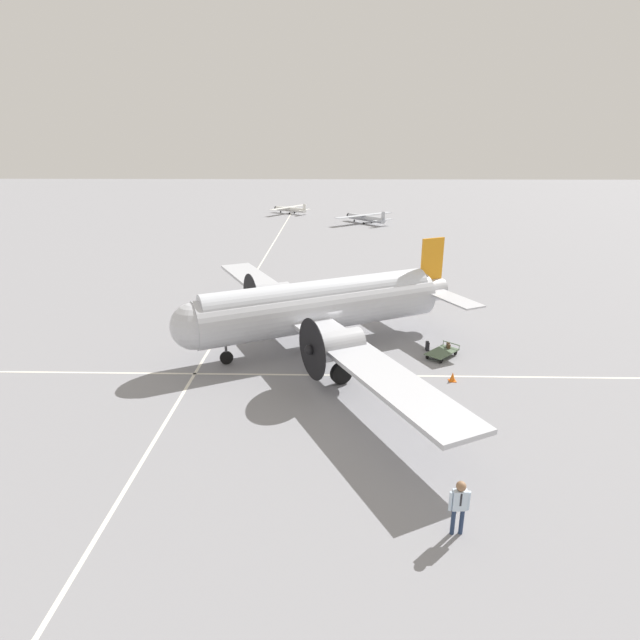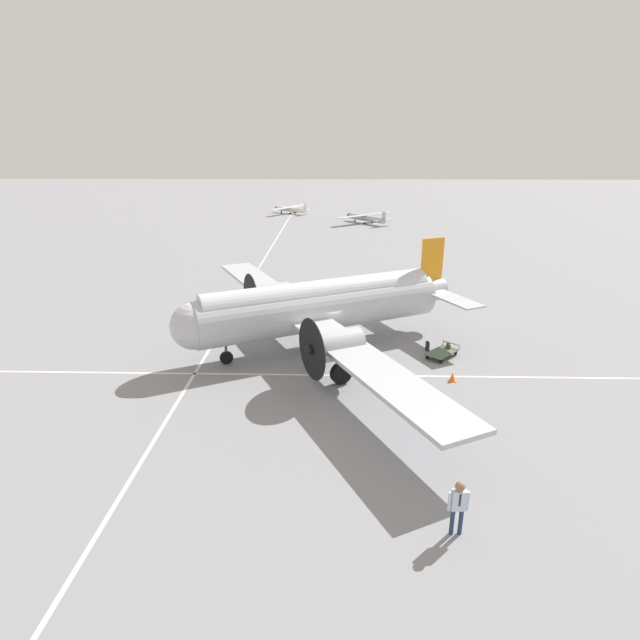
% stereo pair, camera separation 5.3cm
% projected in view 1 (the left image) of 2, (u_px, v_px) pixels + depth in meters
% --- Properties ---
extents(ground_plane, '(300.00, 300.00, 0.00)m').
position_uv_depth(ground_plane, '(320.00, 347.00, 28.78)').
color(ground_plane, gray).
extents(apron_line_eastwest, '(120.00, 0.16, 0.01)m').
position_uv_depth(apron_line_eastwest, '(211.00, 346.00, 28.92)').
color(apron_line_eastwest, silver).
rests_on(apron_line_eastwest, ground_plane).
extents(apron_line_northsouth, '(0.16, 120.00, 0.01)m').
position_uv_depth(apron_line_northsouth, '(318.00, 375.00, 25.28)').
color(apron_line_northsouth, silver).
rests_on(apron_line_northsouth, ground_plane).
extents(airliner_main, '(25.43, 17.16, 5.75)m').
position_uv_depth(airliner_main, '(313.00, 307.00, 27.78)').
color(airliner_main, silver).
rests_on(airliner_main, ground_plane).
extents(crew_foreground, '(0.30, 0.63, 1.85)m').
position_uv_depth(crew_foreground, '(459.00, 502.00, 14.60)').
color(crew_foreground, navy).
rests_on(crew_foreground, ground_plane).
extents(suitcase_near_door, '(0.39, 0.15, 0.60)m').
position_uv_depth(suitcase_near_door, '(448.00, 348.00, 27.88)').
color(suitcase_near_door, '#47331E').
rests_on(suitcase_near_door, ground_plane).
extents(suitcase_upright_spare, '(0.34, 0.17, 0.54)m').
position_uv_depth(suitcase_upright_spare, '(427.00, 346.00, 28.26)').
color(suitcase_upright_spare, '#232328').
rests_on(suitcase_upright_spare, ground_plane).
extents(baggage_cart, '(2.17, 2.12, 0.56)m').
position_uv_depth(baggage_cart, '(442.00, 352.00, 27.37)').
color(baggage_cart, '#4C6047').
rests_on(baggage_cart, ground_plane).
extents(light_aircraft_distant, '(8.06, 6.68, 1.79)m').
position_uv_depth(light_aircraft_distant, '(290.00, 209.00, 84.61)').
color(light_aircraft_distant, white).
rests_on(light_aircraft_distant, ground_plane).
extents(light_aircraft_taxiing, '(8.21, 8.94, 2.06)m').
position_uv_depth(light_aircraft_taxiing, '(365.00, 218.00, 74.10)').
color(light_aircraft_taxiing, '#B7BCC6').
rests_on(light_aircraft_taxiing, ground_plane).
extents(traffic_cone, '(0.35, 0.35, 0.47)m').
position_uv_depth(traffic_cone, '(453.00, 377.00, 24.58)').
color(traffic_cone, orange).
rests_on(traffic_cone, ground_plane).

